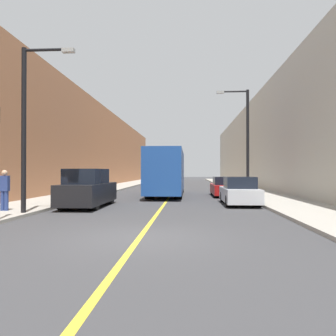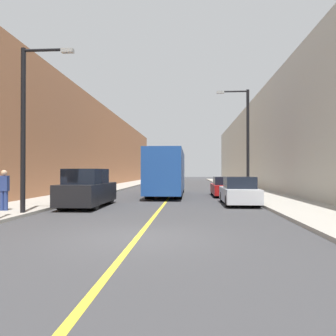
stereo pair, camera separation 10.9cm
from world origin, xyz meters
TOP-DOWN VIEW (x-y plane):
  - ground_plane at (0.00, 0.00)m, footprint 200.00×200.00m
  - sidewalk_left at (-6.84, 30.00)m, footprint 3.43×72.00m
  - sidewalk_right at (6.84, 30.00)m, footprint 3.43×72.00m
  - building_row_left at (-10.55, 30.00)m, footprint 4.00×72.00m
  - building_row_right at (10.55, 30.00)m, footprint 4.00×72.00m
  - road_center_line at (0.00, 30.00)m, footprint 0.16×72.00m
  - bus at (-0.29, 15.94)m, footprint 2.44×10.75m
  - parked_suv_left at (-3.81, 7.53)m, footprint 1.87×4.90m
  - car_right_near at (4.13, 9.17)m, footprint 1.76×4.34m
  - car_right_mid at (4.01, 15.33)m, footprint 1.84×4.74m
  - street_lamp_left at (-5.23, 4.07)m, footprint 2.21×0.24m
  - street_lamp_right at (5.24, 13.80)m, footprint 2.21×0.24m
  - pedestrian at (-6.58, 4.67)m, footprint 0.39×0.25m

SIDE VIEW (x-z plane):
  - ground_plane at x=0.00m, z-range 0.00..0.00m
  - road_center_line at x=0.00m, z-range 0.00..0.01m
  - sidewalk_left at x=-6.84m, z-range 0.00..0.14m
  - sidewalk_right at x=6.84m, z-range 0.00..0.14m
  - car_right_mid at x=4.01m, z-range -0.06..1.37m
  - car_right_near at x=4.13m, z-range -0.08..1.46m
  - parked_suv_left at x=-3.81m, z-range -0.07..1.88m
  - pedestrian at x=-6.58m, z-range 0.17..1.92m
  - bus at x=-0.29m, z-range 0.12..3.48m
  - street_lamp_left at x=-5.23m, z-range 0.61..7.40m
  - street_lamp_right at x=5.24m, z-range 0.62..7.93m
  - building_row_left at x=-10.55m, z-range 0.00..9.51m
  - building_row_right at x=10.55m, z-range 0.00..10.05m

